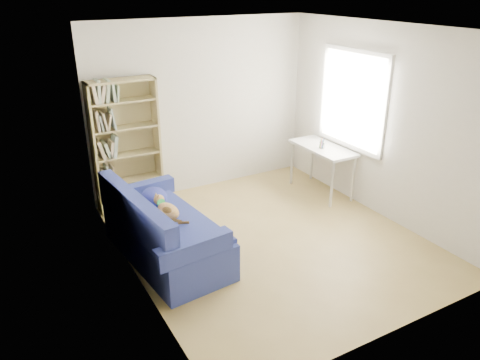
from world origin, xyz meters
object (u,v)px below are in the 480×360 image
object	(u,v)px
sofa	(163,233)
desk	(323,152)
pen_cup	(322,144)
bookshelf	(127,151)

from	to	relation	value
sofa	desk	xyz separation A→B (m)	(2.82, 0.59, 0.33)
sofa	desk	size ratio (longest dim) A/B	1.72
pen_cup	sofa	bearing A→B (deg)	-168.60
desk	pen_cup	bearing A→B (deg)	-146.92
bookshelf	pen_cup	distance (m)	2.86
bookshelf	pen_cup	bearing A→B (deg)	-20.41
sofa	bookshelf	size ratio (longest dim) A/B	1.02
sofa	bookshelf	distance (m)	1.64
sofa	pen_cup	xyz separation A→B (m)	(2.77, 0.56, 0.47)
pen_cup	desk	bearing A→B (deg)	33.08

